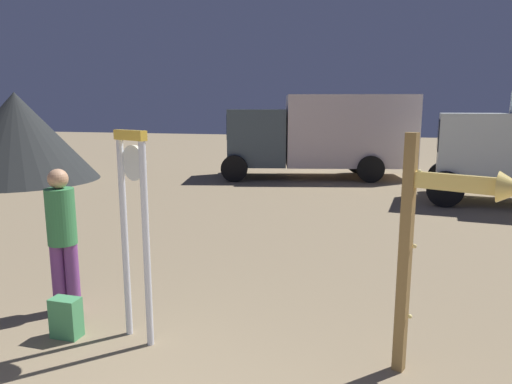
{
  "coord_description": "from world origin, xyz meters",
  "views": [
    {
      "loc": [
        1.44,
        -1.67,
        2.45
      ],
      "look_at": [
        -0.4,
        4.9,
        1.2
      ],
      "focal_mm": 32.16,
      "sensor_mm": 36.0,
      "label": 1
    }
  ],
  "objects_px": {
    "standing_clock": "(134,217)",
    "dome_tent": "(18,137)",
    "person_near_clock": "(62,233)",
    "box_truck_near": "(324,133)",
    "arrow_sign": "(444,226)",
    "backpack": "(67,318)"
  },
  "relations": [
    {
      "from": "standing_clock",
      "to": "person_near_clock",
      "type": "xyz_separation_m",
      "value": [
        -1.21,
        0.39,
        -0.37
      ]
    },
    {
      "from": "standing_clock",
      "to": "box_truck_near",
      "type": "distance_m",
      "value": 12.35
    },
    {
      "from": "standing_clock",
      "to": "box_truck_near",
      "type": "height_order",
      "value": "box_truck_near"
    },
    {
      "from": "person_near_clock",
      "to": "box_truck_near",
      "type": "distance_m",
      "value": 12.08
    },
    {
      "from": "dome_tent",
      "to": "box_truck_near",
      "type": "bearing_deg",
      "value": 19.46
    },
    {
      "from": "backpack",
      "to": "box_truck_near",
      "type": "height_order",
      "value": "box_truck_near"
    },
    {
      "from": "person_near_clock",
      "to": "box_truck_near",
      "type": "height_order",
      "value": "box_truck_near"
    },
    {
      "from": "standing_clock",
      "to": "backpack",
      "type": "relative_size",
      "value": 5.08
    },
    {
      "from": "standing_clock",
      "to": "arrow_sign",
      "type": "distance_m",
      "value": 2.97
    },
    {
      "from": "standing_clock",
      "to": "dome_tent",
      "type": "xyz_separation_m",
      "value": [
        -9.59,
        8.83,
        0.15
      ]
    },
    {
      "from": "standing_clock",
      "to": "dome_tent",
      "type": "height_order",
      "value": "dome_tent"
    },
    {
      "from": "arrow_sign",
      "to": "backpack",
      "type": "distance_m",
      "value": 3.95
    },
    {
      "from": "backpack",
      "to": "box_truck_near",
      "type": "distance_m",
      "value": 12.64
    },
    {
      "from": "standing_clock",
      "to": "backpack",
      "type": "height_order",
      "value": "standing_clock"
    },
    {
      "from": "backpack",
      "to": "dome_tent",
      "type": "xyz_separation_m",
      "value": [
        -8.81,
        9.0,
        1.28
      ]
    },
    {
      "from": "backpack",
      "to": "person_near_clock",
      "type": "bearing_deg",
      "value": 127.43
    },
    {
      "from": "dome_tent",
      "to": "backpack",
      "type": "bearing_deg",
      "value": -45.6
    },
    {
      "from": "standing_clock",
      "to": "backpack",
      "type": "bearing_deg",
      "value": -167.85
    },
    {
      "from": "arrow_sign",
      "to": "backpack",
      "type": "bearing_deg",
      "value": -177.2
    },
    {
      "from": "standing_clock",
      "to": "box_truck_near",
      "type": "bearing_deg",
      "value": 88.33
    },
    {
      "from": "arrow_sign",
      "to": "box_truck_near",
      "type": "bearing_deg",
      "value": 101.93
    },
    {
      "from": "person_near_clock",
      "to": "backpack",
      "type": "relative_size",
      "value": 3.99
    }
  ]
}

